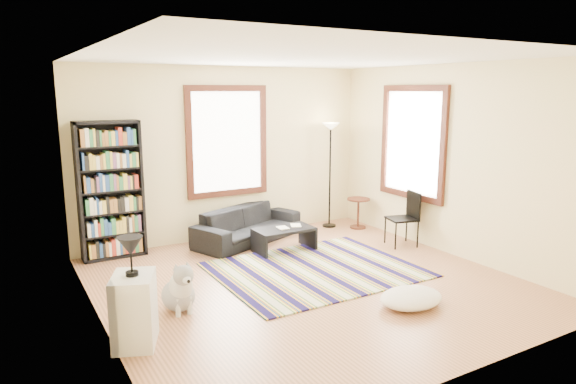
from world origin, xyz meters
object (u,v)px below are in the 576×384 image
bookshelf (111,190)px  coffee_table (284,240)px  floor_cushion (411,298)px  sofa (248,225)px  side_table (358,213)px  dog (178,286)px  white_cabinet (134,310)px  folding_chair (402,219)px  floor_lamp (330,176)px

bookshelf → coffee_table: (2.30, -1.01, -0.82)m
floor_cushion → sofa: bearing=98.7°
side_table → dog: dog is taller
white_cabinet → dog: bearing=65.0°
sofa → bookshelf: size_ratio=0.94×
sofa → coffee_table: sofa is taller
floor_cushion → folding_chair: folding_chair is taller
side_table → dog: (-3.89, -1.76, 0.02)m
coffee_table → floor_lamp: bearing=30.7°
coffee_table → folding_chair: size_ratio=1.05×
folding_chair → dog: 3.89m
side_table → white_cabinet: (-4.50, -2.32, 0.08)m
white_cabinet → coffee_table: bearing=56.6°
sofa → dog: dog is taller
coffee_table → dog: (-2.09, -1.27, 0.11)m
sofa → floor_cushion: size_ratio=2.43×
sofa → dog: (-1.83, -2.01, 0.01)m
sofa → folding_chair: folding_chair is taller
bookshelf → floor_lamp: bearing=-2.6°
sofa → side_table: (2.06, -0.25, -0.00)m
bookshelf → side_table: 4.20m
bookshelf → dog: size_ratio=3.49×
floor_lamp → dog: (-3.51, -2.11, -0.64)m
sofa → white_cabinet: size_ratio=2.69×
white_cabinet → dog: size_ratio=1.22×
coffee_table → white_cabinet: (-2.70, -1.83, 0.17)m
sofa → bookshelf: (-2.05, 0.27, 0.73)m
bookshelf → folding_chair: (4.05, -1.69, -0.57)m
floor_lamp → dog: 4.15m
floor_cushion → side_table: bearing=62.5°
floor_cushion → side_table: 3.38m
sofa → side_table: sofa is taller
coffee_table → floor_cushion: bearing=-84.5°
sofa → floor_lamp: size_ratio=1.01×
side_table → coffee_table: bearing=-164.7°
sofa → floor_cushion: (0.50, -3.24, -0.18)m
floor_lamp → coffee_table: bearing=-149.3°
side_table → folding_chair: folding_chair is taller
coffee_table → floor_lamp: 1.82m
floor_cushion → dog: size_ratio=1.35×
coffee_table → floor_lamp: size_ratio=0.48×
folding_chair → white_cabinet: size_ratio=1.23×
folding_chair → sofa: bearing=159.1°
folding_chair → white_cabinet: bearing=-151.1°
bookshelf → coffee_table: bearing=-23.8°
bookshelf → floor_lamp: size_ratio=1.08×
floor_lamp → bookshelf: bearing=177.4°
sofa → floor_lamp: floor_lamp is taller
bookshelf → white_cabinet: 2.94m
folding_chair → dog: folding_chair is taller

